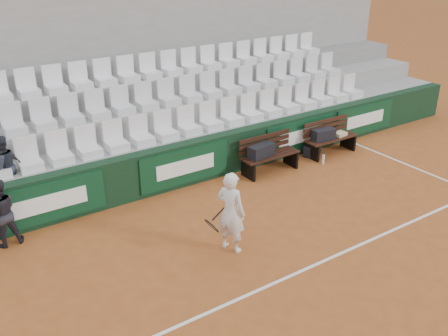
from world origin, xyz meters
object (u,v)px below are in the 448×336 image
(bench_right, at_px, (331,146))
(water_bottle_far, at_px, (323,159))
(sports_bag_right, at_px, (323,134))
(tennis_player, at_px, (231,212))
(sports_bag_left, at_px, (261,151))
(sports_bag_ground, at_px, (312,150))
(ball_kid, at_px, (0,213))
(bench_left, at_px, (270,163))
(water_bottle_near, at_px, (254,168))

(bench_right, height_order, water_bottle_far, bench_right)
(sports_bag_right, distance_m, tennis_player, 4.95)
(sports_bag_left, height_order, sports_bag_right, sports_bag_left)
(sports_bag_ground, bearing_deg, ball_kid, 179.77)
(bench_right, relative_size, sports_bag_left, 2.23)
(sports_bag_left, height_order, water_bottle_far, sports_bag_left)
(bench_right, height_order, sports_bag_right, sports_bag_right)
(bench_left, height_order, water_bottle_near, bench_left)
(bench_right, distance_m, sports_bag_left, 2.30)
(bench_right, bearing_deg, ball_kid, 178.53)
(water_bottle_far, bearing_deg, sports_bag_right, 49.26)
(bench_left, bearing_deg, bench_right, 0.20)
(sports_bag_ground, height_order, ball_kid, ball_kid)
(bench_left, bearing_deg, water_bottle_near, 153.42)
(water_bottle_near, relative_size, ball_kid, 0.20)
(ball_kid, bearing_deg, water_bottle_near, 177.22)
(ball_kid, bearing_deg, bench_left, 175.55)
(sports_bag_left, bearing_deg, sports_bag_ground, 4.47)
(sports_bag_left, xyz_separation_m, ball_kid, (-5.75, 0.17, 0.06))
(bench_left, bearing_deg, sports_bag_right, 0.84)
(bench_right, xyz_separation_m, sports_bag_left, (-2.27, 0.04, 0.37))
(bench_right, bearing_deg, sports_bag_ground, 159.59)
(sports_bag_ground, xyz_separation_m, water_bottle_far, (-0.15, -0.56, -0.03))
(bench_left, height_order, sports_bag_right, sports_bag_right)
(bench_left, distance_m, sports_bag_ground, 1.56)
(bench_right, distance_m, sports_bag_right, 0.46)
(ball_kid, bearing_deg, sports_bag_right, 176.20)
(bench_right, xyz_separation_m, sports_bag_right, (-0.28, 0.02, 0.36))
(water_bottle_near, xyz_separation_m, water_bottle_far, (1.75, -0.56, -0.01))
(sports_bag_right, xyz_separation_m, ball_kid, (-7.74, 0.19, 0.06))
(sports_bag_right, bearing_deg, bench_left, -179.16)
(sports_bag_left, xyz_separation_m, water_bottle_far, (1.64, -0.42, -0.47))
(sports_bag_ground, xyz_separation_m, water_bottle_near, (-1.90, -0.01, -0.02))
(sports_bag_left, relative_size, ball_kid, 0.52)
(bench_right, height_order, sports_bag_ground, bench_right)
(water_bottle_far, xyz_separation_m, ball_kid, (-7.40, 0.59, 0.53))
(bench_right, height_order, ball_kid, ball_kid)
(sports_bag_right, distance_m, ball_kid, 7.75)
(sports_bag_right, bearing_deg, water_bottle_near, 175.86)
(bench_right, xyz_separation_m, water_bottle_near, (-2.37, 0.17, -0.09))
(bench_left, bearing_deg, tennis_player, -140.37)
(bench_right, xyz_separation_m, tennis_player, (-4.69, -2.22, 0.54))
(sports_bag_right, bearing_deg, water_bottle_far, -130.74)
(bench_left, distance_m, water_bottle_far, 1.45)
(bench_left, height_order, sports_bag_left, sports_bag_left)
(water_bottle_far, bearing_deg, sports_bag_ground, 74.92)
(sports_bag_left, xyz_separation_m, sports_bag_right, (1.99, -0.02, -0.01))
(sports_bag_left, relative_size, water_bottle_near, 2.55)
(sports_bag_left, relative_size, sports_bag_right, 1.13)
(sports_bag_ground, distance_m, ball_kid, 7.56)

